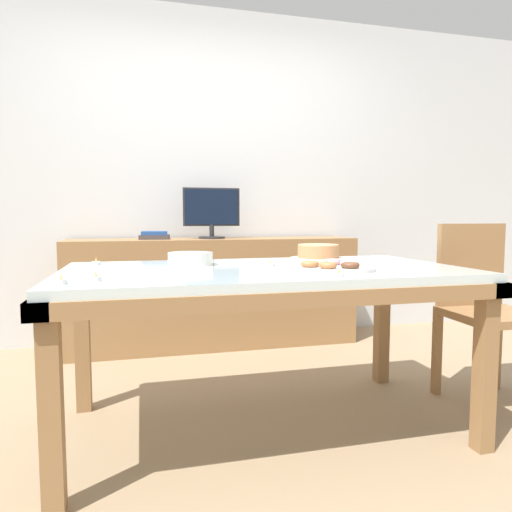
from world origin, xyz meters
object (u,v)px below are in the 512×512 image
(pastry_platter, at_px, (332,267))
(tealight_left_edge, at_px, (61,281))
(computer_monitor, at_px, (212,213))
(tealight_near_cakes, at_px, (270,264))
(tealight_right_edge, at_px, (96,278))
(book_stack, at_px, (155,235))
(tealight_near_front, at_px, (339,275))
(tealight_centre, at_px, (96,263))
(plate_stack, at_px, (190,259))
(cake_chocolate_round, at_px, (318,253))
(chair, at_px, (484,303))

(pastry_platter, height_order, tealight_left_edge, pastry_platter)
(computer_monitor, distance_m, pastry_platter, 1.63)
(tealight_near_cakes, xyz_separation_m, tealight_right_edge, (-0.73, -0.31, 0.00))
(tealight_near_cakes, bearing_deg, tealight_right_edge, -156.83)
(book_stack, bearing_deg, tealight_right_edge, -98.46)
(tealight_near_cakes, relative_size, tealight_near_front, 1.00)
(tealight_centre, bearing_deg, tealight_near_cakes, -19.44)
(plate_stack, bearing_deg, tealight_left_edge, -133.77)
(book_stack, bearing_deg, plate_stack, -84.19)
(plate_stack, relative_size, tealight_right_edge, 5.25)
(computer_monitor, distance_m, tealight_left_edge, 1.94)
(tealight_near_cakes, bearing_deg, plate_stack, 157.16)
(book_stack, xyz_separation_m, cake_chocolate_round, (0.81, -1.15, -0.06))
(pastry_platter, bearing_deg, computer_monitor, 100.03)
(pastry_platter, height_order, tealight_near_cakes, pastry_platter)
(chair, distance_m, cake_chocolate_round, 0.92)
(book_stack, distance_m, tealight_left_edge, 1.80)
(tealight_centre, bearing_deg, computer_monitor, 57.10)
(tealight_centre, xyz_separation_m, tealight_right_edge, (0.05, -0.59, 0.00))
(chair, bearing_deg, tealight_near_front, -156.96)
(cake_chocolate_round, distance_m, tealight_centre, 1.12)
(tealight_right_edge, bearing_deg, plate_stack, 50.29)
(book_stack, bearing_deg, tealight_near_front, -71.15)
(tealight_right_edge, bearing_deg, tealight_near_cakes, 23.17)
(tealight_centre, bearing_deg, tealight_right_edge, -85.04)
(computer_monitor, bearing_deg, tealight_left_edge, -113.92)
(tealight_right_edge, bearing_deg, pastry_platter, 7.40)
(chair, distance_m, book_stack, 2.18)
(cake_chocolate_round, relative_size, tealight_left_edge, 7.41)
(computer_monitor, height_order, book_stack, computer_monitor)
(tealight_left_edge, bearing_deg, tealight_centre, 85.07)
(computer_monitor, height_order, tealight_near_cakes, computer_monitor)
(cake_chocolate_round, bearing_deg, chair, -15.83)
(chair, height_order, cake_chocolate_round, chair)
(computer_monitor, bearing_deg, pastry_platter, -79.97)
(book_stack, relative_size, pastry_platter, 0.62)
(computer_monitor, xyz_separation_m, book_stack, (-0.42, 0.00, -0.16))
(plate_stack, bearing_deg, cake_chocolate_round, 8.80)
(tealight_near_cakes, distance_m, tealight_right_edge, 0.79)
(cake_chocolate_round, relative_size, plate_stack, 1.41)
(chair, distance_m, pastry_platter, 1.01)
(plate_stack, xyz_separation_m, tealight_near_front, (0.50, -0.57, -0.02))
(book_stack, distance_m, tealight_centre, 1.17)
(cake_chocolate_round, height_order, tealight_centre, cake_chocolate_round)
(computer_monitor, relative_size, book_stack, 1.86)
(book_stack, bearing_deg, chair, -39.88)
(plate_stack, height_order, tealight_left_edge, plate_stack)
(book_stack, bearing_deg, tealight_near_cakes, -71.19)
(chair, relative_size, book_stack, 4.13)
(book_stack, bearing_deg, tealight_centre, -105.22)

